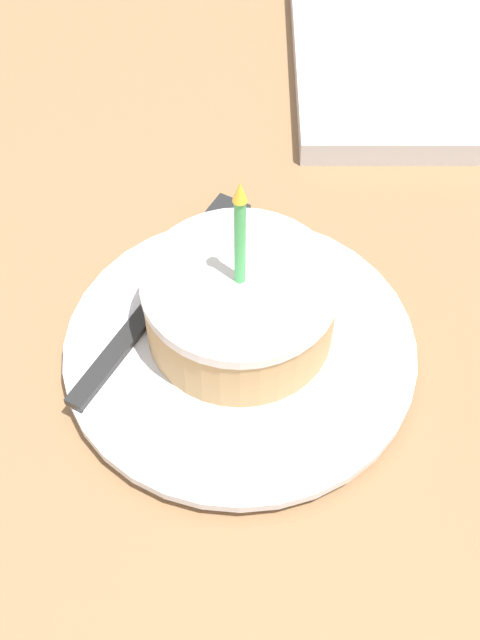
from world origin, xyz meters
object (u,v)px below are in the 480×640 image
plate (240,350)px  fork (179,280)px  marble_board (443,62)px  cake_slice (244,301)px

plate → fork: fork is taller
plate → fork: bearing=128.8°
fork → marble_board: bearing=49.5°
cake_slice → fork: (-0.04, 0.03, -0.02)m
plate → marble_board: bearing=60.2°
fork → plate: bearing=-51.2°
plate → marble_board: size_ratio=0.93×
plate → marble_board: marble_board is taller
fork → marble_board: 0.31m
fork → cake_slice: bearing=-39.7°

